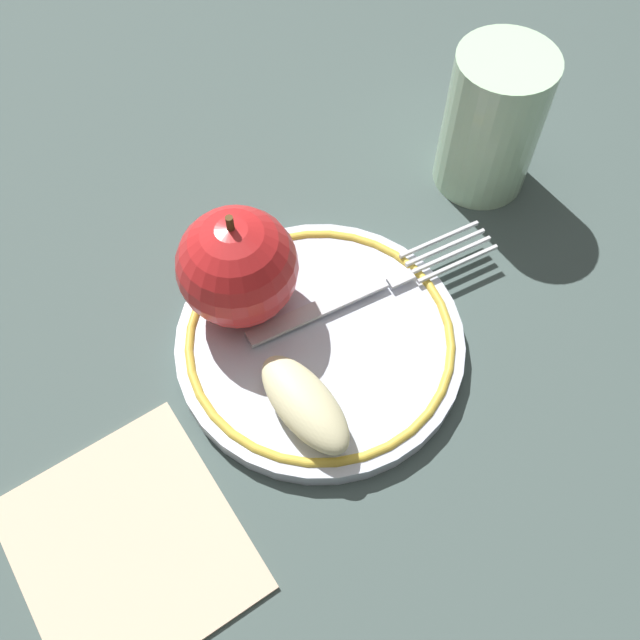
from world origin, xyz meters
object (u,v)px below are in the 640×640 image
(apple_slice_front, at_px, (305,404))
(fork, at_px, (367,287))
(napkin_folded, at_px, (128,545))
(apple_red_whole, at_px, (237,267))
(drinking_glass, at_px, (492,123))
(plate, at_px, (320,342))

(apple_slice_front, distance_m, fork, 0.10)
(napkin_folded, bearing_deg, apple_red_whole, -139.29)
(apple_red_whole, relative_size, fork, 0.47)
(apple_red_whole, bearing_deg, apple_slice_front, 88.62)
(fork, bearing_deg, apple_slice_front, -141.90)
(fork, xyz_separation_m, drinking_glass, (-0.14, -0.06, 0.04))
(fork, bearing_deg, napkin_folded, -157.87)
(apple_slice_front, bearing_deg, fork, 118.57)
(apple_red_whole, xyz_separation_m, drinking_glass, (-0.22, -0.03, 0.00))
(fork, height_order, napkin_folded, fork)
(napkin_folded, bearing_deg, drinking_glass, -158.35)
(fork, distance_m, napkin_folded, 0.22)
(plate, distance_m, napkin_folded, 0.17)
(apple_red_whole, distance_m, drinking_glass, 0.22)
(plate, bearing_deg, apple_slice_front, 51.35)
(apple_slice_front, relative_size, fork, 0.41)
(apple_slice_front, bearing_deg, drinking_glass, 110.39)
(apple_red_whole, distance_m, napkin_folded, 0.18)
(apple_red_whole, bearing_deg, napkin_folded, 40.71)
(drinking_glass, bearing_deg, plate, 22.33)
(apple_red_whole, relative_size, napkin_folded, 0.64)
(apple_slice_front, xyz_separation_m, napkin_folded, (0.13, 0.02, -0.03))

